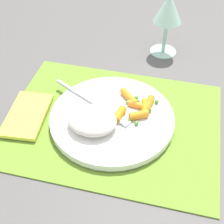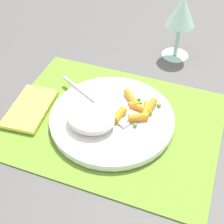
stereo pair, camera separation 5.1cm
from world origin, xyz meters
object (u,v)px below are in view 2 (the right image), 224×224
at_px(napkin, 30,108).
at_px(carrot_portion, 137,108).
at_px(wine_glass, 181,14).
at_px(rice_mound, 91,119).
at_px(plate, 112,118).
at_px(fork, 100,105).

bearing_deg(napkin, carrot_portion, 15.21).
distance_m(carrot_portion, wine_glass, 0.26).
xyz_separation_m(rice_mound, napkin, (-0.14, 0.01, -0.03)).
bearing_deg(carrot_portion, wine_glass, 84.18).
bearing_deg(rice_mound, plate, 51.17).
distance_m(plate, carrot_portion, 0.05).
bearing_deg(plate, wine_glass, 76.35).
bearing_deg(carrot_portion, rice_mound, -137.41).
bearing_deg(fork, plate, -27.54).
relative_size(rice_mound, carrot_portion, 1.00).
distance_m(plate, fork, 0.04).
xyz_separation_m(rice_mound, fork, (-0.00, 0.05, -0.01)).
relative_size(carrot_portion, wine_glass, 0.60).
relative_size(wine_glass, napkin, 1.22).
height_order(carrot_portion, napkin, carrot_portion).
xyz_separation_m(plate, carrot_portion, (0.04, 0.03, 0.01)).
height_order(rice_mound, napkin, rice_mound).
xyz_separation_m(wine_glass, napkin, (-0.24, -0.30, -0.10)).
distance_m(rice_mound, carrot_portion, 0.10).
distance_m(plate, wine_glass, 0.30).
xyz_separation_m(fork, wine_glass, (0.10, 0.26, 0.09)).
distance_m(rice_mound, wine_glass, 0.33).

